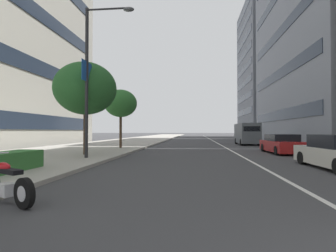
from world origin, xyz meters
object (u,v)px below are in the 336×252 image
object	(u,v)px
street_lamp_with_banners	(94,67)
delivery_van_ahead	(247,133)
street_tree_mid_sidewalk	(85,89)
motorcycle_nearest_camera	(6,184)
car_far_down_avenue	(282,144)
street_tree_by_lamp_post	(121,104)

from	to	relation	value
street_lamp_with_banners	delivery_van_ahead	bearing A→B (deg)	-33.56
street_lamp_with_banners	street_tree_mid_sidewalk	size ratio (longest dim) A/B	1.44
delivery_van_ahead	street_tree_mid_sidewalk	size ratio (longest dim) A/B	0.90
delivery_van_ahead	street_lamp_with_banners	size ratio (longest dim) A/B	0.63
delivery_van_ahead	motorcycle_nearest_camera	bearing A→B (deg)	157.80
car_far_down_avenue	street_tree_mid_sidewalk	world-z (taller)	street_tree_mid_sidewalk
car_far_down_avenue	street_lamp_with_banners	distance (m)	13.76
street_tree_mid_sidewalk	street_tree_by_lamp_post	size ratio (longest dim) A/B	1.14
motorcycle_nearest_camera	street_tree_mid_sidewalk	xyz separation A→B (m)	(10.08, 2.59, 3.82)
car_far_down_avenue	street_tree_mid_sidewalk	bearing A→B (deg)	105.20
car_far_down_avenue	street_tree_by_lamp_post	world-z (taller)	street_tree_by_lamp_post
street_lamp_with_banners	motorcycle_nearest_camera	bearing A→B (deg)	-170.96
car_far_down_avenue	street_tree_by_lamp_post	xyz separation A→B (m)	(2.48, 12.57, 3.31)
car_far_down_avenue	street_tree_by_lamp_post	distance (m)	13.23
delivery_van_ahead	street_tree_by_lamp_post	xyz separation A→B (m)	(-9.11, 12.39, 2.65)
car_far_down_avenue	street_lamp_with_banners	size ratio (longest dim) A/B	0.57
motorcycle_nearest_camera	delivery_van_ahead	size ratio (longest dim) A/B	0.38
street_tree_mid_sidewalk	street_lamp_with_banners	bearing A→B (deg)	-145.54
street_tree_by_lamp_post	street_lamp_with_banners	bearing A→B (deg)	-173.87
delivery_van_ahead	street_lamp_with_banners	xyz separation A→B (m)	(-17.34, 11.50, 3.78)
car_far_down_avenue	street_lamp_with_banners	world-z (taller)	street_lamp_with_banners
street_lamp_with_banners	street_tree_by_lamp_post	xyz separation A→B (m)	(8.23, 0.88, -1.14)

